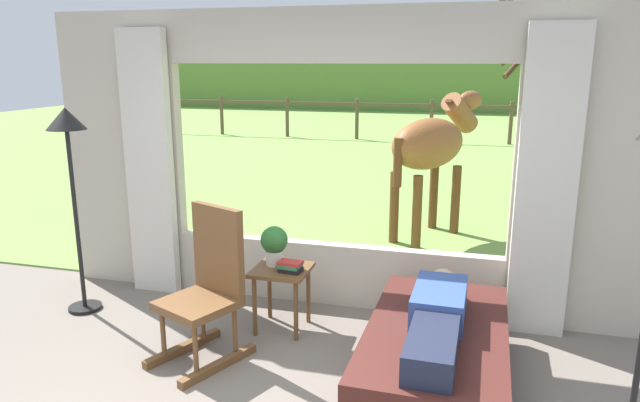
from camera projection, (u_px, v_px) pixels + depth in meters
back_wall_with_window at (334, 166)px, 4.91m from camera, size 5.20×0.12×2.55m
curtain_panel_left at (149, 165)px, 5.22m from camera, size 0.44×0.10×2.40m
curtain_panel_right at (546, 186)px, 4.36m from camera, size 0.44×0.10×2.40m
outdoor_pasture_lawn at (431, 141)px, 15.42m from camera, size 36.00×21.68×0.02m
distant_hill_ridge at (451, 83)px, 24.36m from camera, size 36.00×2.00×2.40m
recliner_sofa at (436, 355)px, 3.83m from camera, size 0.94×1.72×0.42m
reclining_person at (437, 316)px, 3.71m from camera, size 0.35×1.43×0.22m
rocking_chair at (208, 286)px, 4.14m from camera, size 0.70×0.81×1.12m
side_table at (282, 279)px, 4.60m from camera, size 0.44×0.44×0.52m
potted_plant at (274, 243)px, 4.61m from camera, size 0.22×0.22×0.32m
book_stack at (290, 266)px, 4.49m from camera, size 0.20×0.15×0.08m
floor_lamp_left at (69, 149)px, 4.72m from camera, size 0.32×0.32×1.76m
horse at (432, 144)px, 6.84m from camera, size 1.18×1.75×1.73m
pasture_tree at (535, 90)px, 9.76m from camera, size 1.44×1.38×3.14m
pasture_fence_line at (432, 114)px, 15.13m from camera, size 16.10×0.10×1.10m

